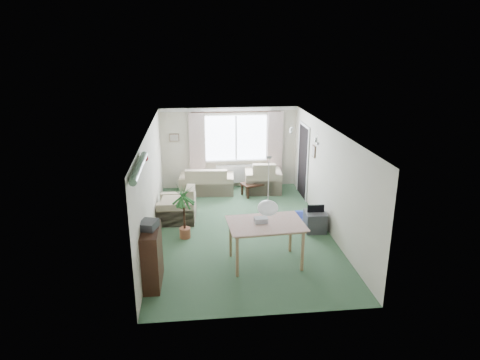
{
  "coord_description": "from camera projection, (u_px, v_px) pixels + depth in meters",
  "views": [
    {
      "loc": [
        -1.01,
        -9.05,
        4.22
      ],
      "look_at": [
        0.0,
        0.3,
        1.15
      ],
      "focal_mm": 32.0,
      "sensor_mm": 36.0,
      "label": 1
    }
  ],
  "objects": [
    {
      "name": "curtain_rod",
      "position": [
        236.0,
        112.0,
        12.26
      ],
      "size": [
        2.6,
        0.03,
        0.03
      ],
      "primitive_type": "cube",
      "color": "black"
    },
    {
      "name": "bookshelf",
      "position": [
        152.0,
        257.0,
        7.64
      ],
      "size": [
        0.31,
        0.89,
        1.08
      ],
      "primitive_type": "cube",
      "rotation": [
        0.0,
        0.0,
        -0.02
      ],
      "color": "black",
      "rests_on": "ground"
    },
    {
      "name": "curtain_left",
      "position": [
        197.0,
        147.0,
        12.43
      ],
      "size": [
        0.45,
        0.08,
        2.0
      ],
      "primitive_type": "cube",
      "color": "beige"
    },
    {
      "name": "curtain_right",
      "position": [
        275.0,
        145.0,
        12.67
      ],
      "size": [
        0.45,
        0.08,
        2.0
      ],
      "primitive_type": "cube",
      "color": "beige"
    },
    {
      "name": "gift_box",
      "position": [
        261.0,
        220.0,
        8.26
      ],
      "size": [
        0.26,
        0.2,
        0.12
      ],
      "primitive_type": "cube",
      "rotation": [
        0.0,
        0.0,
        0.07
      ],
      "color": "#AEAEB8",
      "rests_on": "dining_table"
    },
    {
      "name": "tinsel_garland",
      "position": [
        139.0,
        167.0,
        6.89
      ],
      "size": [
        1.6,
        1.6,
        0.12
      ],
      "primitive_type": "cylinder",
      "color": "#196626"
    },
    {
      "name": "dining_table",
      "position": [
        265.0,
        244.0,
        8.39
      ],
      "size": [
        1.42,
        1.0,
        0.85
      ],
      "primitive_type": "cube",
      "rotation": [
        0.0,
        0.0,
        0.07
      ],
      "color": "tan",
      "rests_on": "ground"
    },
    {
      "name": "hifi_box",
      "position": [
        148.0,
        225.0,
        7.48
      ],
      "size": [
        0.37,
        0.42,
        0.14
      ],
      "primitive_type": "cube",
      "rotation": [
        0.0,
        0.0,
        -0.3
      ],
      "color": "#303034",
      "rests_on": "bookshelf"
    },
    {
      "name": "window",
      "position": [
        236.0,
        138.0,
        12.57
      ],
      "size": [
        1.8,
        0.03,
        1.3
      ],
      "primitive_type": "cube",
      "color": "white"
    },
    {
      "name": "pendant_lamp",
      "position": [
        268.0,
        208.0,
        7.35
      ],
      "size": [
        0.36,
        0.36,
        0.36
      ],
      "primitive_type": "sphere",
      "color": "white"
    },
    {
      "name": "photo_frame",
      "position": [
        255.0,
        180.0,
        12.13
      ],
      "size": [
        0.12,
        0.04,
        0.16
      ],
      "primitive_type": "cube",
      "rotation": [
        0.0,
        0.0,
        -0.13
      ],
      "color": "#503829",
      "rests_on": "coffee_table"
    },
    {
      "name": "coffee_table",
      "position": [
        256.0,
        189.0,
        12.25
      ],
      "size": [
        0.92,
        0.71,
        0.37
      ],
      "primitive_type": "cube",
      "rotation": [
        0.0,
        0.0,
        0.35
      ],
      "color": "black",
      "rests_on": "ground"
    },
    {
      "name": "houseplant",
      "position": [
        184.0,
        212.0,
        9.44
      ],
      "size": [
        0.53,
        0.53,
        1.24
      ],
      "primitive_type": "cylinder",
      "rotation": [
        0.0,
        0.0,
        -0.01
      ],
      "color": "#23591E",
      "rests_on": "ground"
    },
    {
      "name": "sofa",
      "position": [
        207.0,
        180.0,
        12.37
      ],
      "size": [
        1.6,
        0.94,
        0.77
      ],
      "primitive_type": "cube",
      "rotation": [
        0.0,
        0.0,
        3.06
      ],
      "color": "beige",
      "rests_on": "ground"
    },
    {
      "name": "radiator",
      "position": [
        236.0,
        174.0,
        12.88
      ],
      "size": [
        1.2,
        0.1,
        0.55
      ],
      "primitive_type": "cube",
      "color": "white"
    },
    {
      "name": "bauble_cluster_b",
      "position": [
        317.0,
        139.0,
        9.16
      ],
      "size": [
        0.2,
        0.2,
        0.2
      ],
      "primitive_type": "sphere",
      "color": "silver"
    },
    {
      "name": "doorway",
      "position": [
        303.0,
        162.0,
        11.94
      ],
      "size": [
        0.03,
        0.95,
        2.0
      ],
      "primitive_type": "cube",
      "color": "black"
    },
    {
      "name": "bauble_cluster_a",
      "position": [
        291.0,
        128.0,
        10.26
      ],
      "size": [
        0.2,
        0.2,
        0.2
      ],
      "primitive_type": "sphere",
      "color": "silver"
    },
    {
      "name": "wall_picture_right",
      "position": [
        314.0,
        151.0,
        10.82
      ],
      "size": [
        0.03,
        0.24,
        0.3
      ],
      "primitive_type": "cube",
      "color": "brown"
    },
    {
      "name": "armchair_left",
      "position": [
        177.0,
        204.0,
        10.46
      ],
      "size": [
        0.94,
        0.99,
        0.83
      ],
      "primitive_type": "cube",
      "rotation": [
        0.0,
        0.0,
        -1.64
      ],
      "color": "beige",
      "rests_on": "ground"
    },
    {
      "name": "ground",
      "position": [
        241.0,
        231.0,
        9.96
      ],
      "size": [
        6.5,
        6.5,
        0.0
      ],
      "primitive_type": "plane",
      "color": "#315236"
    },
    {
      "name": "pet_bed",
      "position": [
        300.0,
        218.0,
        10.54
      ],
      "size": [
        0.78,
        0.78,
        0.13
      ],
      "primitive_type": "cylinder",
      "rotation": [
        0.0,
        0.0,
        -0.25
      ],
      "color": "navy",
      "rests_on": "ground"
    },
    {
      "name": "armchair_corner",
      "position": [
        263.0,
        176.0,
        12.49
      ],
      "size": [
        1.11,
        1.06,
        0.92
      ],
      "primitive_type": "cube",
      "rotation": [
        0.0,
        0.0,
        3.06
      ],
      "color": "#C0B291",
      "rests_on": "ground"
    },
    {
      "name": "tv_cube",
      "position": [
        315.0,
        221.0,
        9.91
      ],
      "size": [
        0.49,
        0.53,
        0.46
      ],
      "primitive_type": "cube",
      "rotation": [
        0.0,
        0.0,
        -0.05
      ],
      "color": "#3B3B40",
      "rests_on": "ground"
    },
    {
      "name": "wall_picture_back",
      "position": [
        174.0,
        138.0,
        12.37
      ],
      "size": [
        0.28,
        0.03,
        0.22
      ],
      "primitive_type": "cube",
      "color": "brown"
    }
  ]
}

